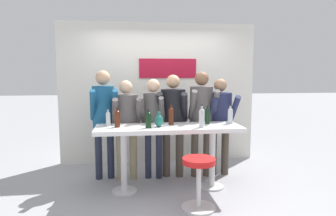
{
  "coord_description": "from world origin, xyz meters",
  "views": [
    {
      "loc": [
        -0.56,
        -4.19,
        1.69
      ],
      "look_at": [
        0.0,
        0.1,
        1.19
      ],
      "focal_mm": 32.0,
      "sensor_mm": 36.0,
      "label": 1
    }
  ],
  "objects_px": {
    "wine_bottle_3": "(230,115)",
    "person_left": "(126,119)",
    "person_far_left": "(104,112)",
    "person_right": "(220,117)",
    "person_center_right": "(201,112)",
    "decorative_vase": "(159,121)",
    "person_center": "(173,115)",
    "wine_bottle_2": "(207,115)",
    "wine_bottle_6": "(171,115)",
    "tasting_table": "(169,136)",
    "wine_bottle_5": "(108,118)",
    "wine_bottle_4": "(117,118)",
    "wine_bottle_1": "(148,119)",
    "bar_stool": "(199,175)",
    "person_center_left": "(153,117)",
    "wine_bottle_0": "(202,117)"
  },
  "relations": [
    {
      "from": "wine_bottle_3",
      "to": "tasting_table",
      "type": "bearing_deg",
      "value": -174.59
    },
    {
      "from": "person_right",
      "to": "wine_bottle_4",
      "type": "relative_size",
      "value": 5.73
    },
    {
      "from": "person_center",
      "to": "person_center_right",
      "type": "height_order",
      "value": "person_center_right"
    },
    {
      "from": "wine_bottle_5",
      "to": "wine_bottle_1",
      "type": "bearing_deg",
      "value": -21.45
    },
    {
      "from": "person_right",
      "to": "wine_bottle_3",
      "type": "relative_size",
      "value": 5.65
    },
    {
      "from": "wine_bottle_4",
      "to": "wine_bottle_6",
      "type": "relative_size",
      "value": 0.92
    },
    {
      "from": "person_far_left",
      "to": "wine_bottle_6",
      "type": "xyz_separation_m",
      "value": [
        1.01,
        -0.46,
        -0.0
      ]
    },
    {
      "from": "wine_bottle_2",
      "to": "wine_bottle_6",
      "type": "relative_size",
      "value": 0.91
    },
    {
      "from": "person_left",
      "to": "person_center",
      "type": "bearing_deg",
      "value": -1.27
    },
    {
      "from": "bar_stool",
      "to": "person_center_left",
      "type": "bearing_deg",
      "value": 111.79
    },
    {
      "from": "person_left",
      "to": "wine_bottle_3",
      "type": "bearing_deg",
      "value": -19.78
    },
    {
      "from": "decorative_vase",
      "to": "person_center_left",
      "type": "bearing_deg",
      "value": 93.86
    },
    {
      "from": "tasting_table",
      "to": "wine_bottle_5",
      "type": "bearing_deg",
      "value": 172.17
    },
    {
      "from": "wine_bottle_0",
      "to": "decorative_vase",
      "type": "distance_m",
      "value": 0.61
    },
    {
      "from": "person_far_left",
      "to": "wine_bottle_5",
      "type": "height_order",
      "value": "person_far_left"
    },
    {
      "from": "person_center_left",
      "to": "wine_bottle_0",
      "type": "height_order",
      "value": "person_center_left"
    },
    {
      "from": "wine_bottle_5",
      "to": "person_right",
      "type": "bearing_deg",
      "value": 12.86
    },
    {
      "from": "person_left",
      "to": "person_right",
      "type": "height_order",
      "value": "person_right"
    },
    {
      "from": "person_far_left",
      "to": "wine_bottle_3",
      "type": "height_order",
      "value": "person_far_left"
    },
    {
      "from": "person_far_left",
      "to": "person_right",
      "type": "height_order",
      "value": "person_far_left"
    },
    {
      "from": "person_far_left",
      "to": "wine_bottle_1",
      "type": "distance_m",
      "value": 0.95
    },
    {
      "from": "person_right",
      "to": "wine_bottle_6",
      "type": "relative_size",
      "value": 5.27
    },
    {
      "from": "tasting_table",
      "to": "person_left",
      "type": "xyz_separation_m",
      "value": [
        -0.61,
        0.51,
        0.18
      ]
    },
    {
      "from": "wine_bottle_3",
      "to": "person_left",
      "type": "bearing_deg",
      "value": 164.92
    },
    {
      "from": "person_left",
      "to": "person_far_left",
      "type": "bearing_deg",
      "value": 162.97
    },
    {
      "from": "wine_bottle_2",
      "to": "wine_bottle_1",
      "type": "bearing_deg",
      "value": -165.78
    },
    {
      "from": "tasting_table",
      "to": "wine_bottle_3",
      "type": "xyz_separation_m",
      "value": [
        0.94,
        0.09,
        0.28
      ]
    },
    {
      "from": "wine_bottle_2",
      "to": "wine_bottle_4",
      "type": "height_order",
      "value": "wine_bottle_4"
    },
    {
      "from": "person_center",
      "to": "wine_bottle_6",
      "type": "relative_size",
      "value": 5.48
    },
    {
      "from": "person_center",
      "to": "decorative_vase",
      "type": "relative_size",
      "value": 7.6
    },
    {
      "from": "bar_stool",
      "to": "person_center",
      "type": "xyz_separation_m",
      "value": [
        -0.15,
        1.22,
        0.59
      ]
    },
    {
      "from": "person_center_right",
      "to": "person_center",
      "type": "bearing_deg",
      "value": 175.03
    },
    {
      "from": "person_center",
      "to": "wine_bottle_2",
      "type": "height_order",
      "value": "person_center"
    },
    {
      "from": "wine_bottle_3",
      "to": "bar_stool",
      "type": "bearing_deg",
      "value": -130.71
    },
    {
      "from": "person_center",
      "to": "wine_bottle_2",
      "type": "bearing_deg",
      "value": -30.82
    },
    {
      "from": "bar_stool",
      "to": "person_right",
      "type": "distance_m",
      "value": 1.46
    },
    {
      "from": "bar_stool",
      "to": "person_center_left",
      "type": "relative_size",
      "value": 0.41
    },
    {
      "from": "person_center_right",
      "to": "decorative_vase",
      "type": "distance_m",
      "value": 0.92
    },
    {
      "from": "person_center_right",
      "to": "wine_bottle_0",
      "type": "height_order",
      "value": "person_center_right"
    },
    {
      "from": "person_center_right",
      "to": "wine_bottle_6",
      "type": "xyz_separation_m",
      "value": [
        -0.55,
        -0.38,
        0.02
      ]
    },
    {
      "from": "wine_bottle_5",
      "to": "bar_stool",
      "type": "bearing_deg",
      "value": -34.52
    },
    {
      "from": "wine_bottle_4",
      "to": "wine_bottle_5",
      "type": "height_order",
      "value": "wine_bottle_4"
    },
    {
      "from": "wine_bottle_2",
      "to": "wine_bottle_0",
      "type": "bearing_deg",
      "value": -119.42
    },
    {
      "from": "person_center_left",
      "to": "wine_bottle_2",
      "type": "bearing_deg",
      "value": -14.43
    },
    {
      "from": "person_far_left",
      "to": "decorative_vase",
      "type": "height_order",
      "value": "person_far_left"
    },
    {
      "from": "person_left",
      "to": "decorative_vase",
      "type": "xyz_separation_m",
      "value": [
        0.46,
        -0.54,
        0.06
      ]
    },
    {
      "from": "decorative_vase",
      "to": "wine_bottle_2",
      "type": "bearing_deg",
      "value": 11.83
    },
    {
      "from": "bar_stool",
      "to": "person_left",
      "type": "bearing_deg",
      "value": 127.22
    },
    {
      "from": "person_right",
      "to": "decorative_vase",
      "type": "height_order",
      "value": "person_right"
    },
    {
      "from": "wine_bottle_4",
      "to": "wine_bottle_5",
      "type": "distance_m",
      "value": 0.17
    }
  ]
}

